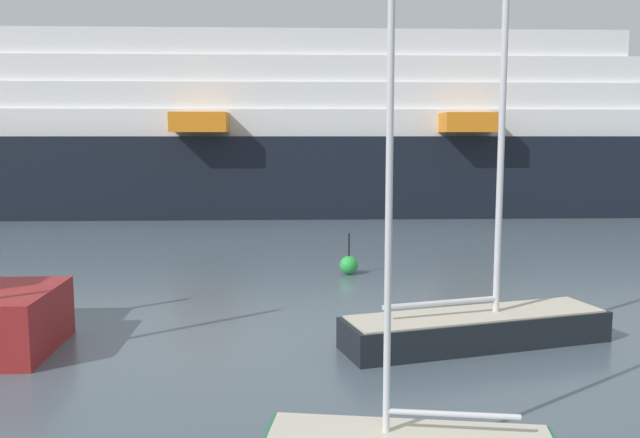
% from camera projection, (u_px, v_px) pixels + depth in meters
% --- Properties ---
extents(sailboat_2, '(6.53, 3.06, 11.02)m').
position_uv_depth(sailboat_2, '(477.00, 322.00, 15.64)').
color(sailboat_2, black).
rests_on(sailboat_2, ground_plane).
extents(channel_buoy_2, '(0.64, 0.64, 1.45)m').
position_uv_depth(channel_buoy_2, '(349.00, 265.00, 23.60)').
color(channel_buoy_2, green).
rests_on(channel_buoy_2, ground_plane).
extents(cruise_ship, '(86.90, 14.54, 15.35)m').
position_uv_depth(cruise_ship, '(93.00, 134.00, 43.51)').
color(cruise_ship, black).
rests_on(cruise_ship, ground_plane).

